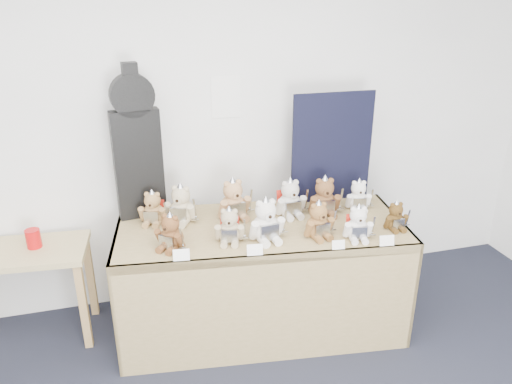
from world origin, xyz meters
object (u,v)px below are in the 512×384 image
object	(u,v)px
teddy_back_end	(358,196)
teddy_back_centre_right	(290,200)
display_table	(263,254)
teddy_front_far_left	(170,233)
teddy_front_centre	(266,222)
guitar_case	(137,145)
teddy_front_far_right	(358,224)
teddy_back_far_left	(153,209)
teddy_back_left	(181,205)
teddy_front_right	(318,221)
teddy_front_left	(230,227)
side_table	(25,266)
red_cup	(33,239)
teddy_front_end	(396,217)
teddy_back_right	(324,198)
teddy_back_centre_left	(234,201)

from	to	relation	value
teddy_back_end	teddy_back_centre_right	bearing A→B (deg)	-171.77
display_table	teddy_front_far_left	bearing A→B (deg)	-166.13
teddy_front_centre	guitar_case	bearing A→B (deg)	136.61
teddy_front_far_left	teddy_back_centre_right	distance (m)	0.89
teddy_front_far_right	teddy_back_far_left	distance (m)	1.34
guitar_case	teddy_back_left	distance (m)	0.49
guitar_case	teddy_front_right	size ratio (longest dim) A/B	3.91
teddy_front_left	teddy_back_far_left	xyz separation A→B (m)	(-0.43, 0.39, 0.00)
side_table	teddy_back_left	size ratio (longest dim) A/B	2.89
side_table	red_cup	bearing A→B (deg)	16.79
side_table	teddy_front_left	size ratio (longest dim) A/B	3.35
teddy_front_right	teddy_back_far_left	distance (m)	1.10
teddy_front_end	teddy_back_end	size ratio (longest dim) A/B	0.87
teddy_front_end	guitar_case	bearing A→B (deg)	158.69
teddy_front_far_left	teddy_front_right	distance (m)	0.92
teddy_back_end	display_table	bearing A→B (deg)	-156.50
teddy_back_right	teddy_back_far_left	xyz separation A→B (m)	(-1.15, 0.17, -0.02)
red_cup	teddy_back_far_left	world-z (taller)	teddy_back_far_left
display_table	guitar_case	bearing A→B (deg)	155.52
teddy_front_end	teddy_back_left	size ratio (longest dim) A/B	0.73
teddy_back_left	teddy_back_right	size ratio (longest dim) A/B	0.97
guitar_case	teddy_front_centre	bearing A→B (deg)	-46.01
teddy_front_end	teddy_back_right	xyz separation A→B (m)	(-0.36, 0.34, 0.04)
guitar_case	teddy_front_right	distance (m)	1.29
teddy_back_centre_left	teddy_front_left	bearing A→B (deg)	-118.05
side_table	teddy_back_right	size ratio (longest dim) A/B	2.81
teddy_front_right	teddy_back_centre_left	distance (m)	0.61
teddy_front_far_right	teddy_back_far_left	xyz separation A→B (m)	(-1.22, 0.57, 0.00)
teddy_front_far_right	teddy_back_centre_right	world-z (taller)	teddy_back_centre_right
teddy_front_centre	teddy_back_end	xyz separation A→B (m)	(0.76, 0.27, -0.03)
teddy_front_end	teddy_back_centre_left	xyz separation A→B (m)	(-0.98, 0.45, 0.04)
teddy_back_end	teddy_front_far_right	bearing A→B (deg)	-104.69
side_table	teddy_front_far_left	bearing A→B (deg)	-20.89
teddy_back_centre_right	teddy_front_end	bearing A→B (deg)	-36.53
teddy_back_centre_right	teddy_back_end	distance (m)	0.50
teddy_front_left	teddy_front_right	bearing A→B (deg)	5.57
guitar_case	teddy_back_centre_right	distance (m)	1.09
guitar_case	side_table	bearing A→B (deg)	177.60
teddy_front_left	teddy_back_end	distance (m)	1.01
side_table	teddy_front_end	distance (m)	2.47
teddy_back_centre_right	teddy_back_end	bearing A→B (deg)	-7.30
teddy_front_right	teddy_back_end	bearing A→B (deg)	27.98
teddy_back_far_left	teddy_back_right	bearing A→B (deg)	11.59
teddy_front_left	teddy_front_right	xyz separation A→B (m)	(0.55, -0.08, 0.01)
teddy_back_centre_left	teddy_back_centre_right	xyz separation A→B (m)	(0.38, -0.06, -0.01)
guitar_case	teddy_front_right	xyz separation A→B (m)	(1.05, -0.62, -0.40)
red_cup	teddy_front_far_right	bearing A→B (deg)	-18.25
teddy_front_centre	teddy_back_left	size ratio (longest dim) A/B	1.05
side_table	teddy_back_centre_left	world-z (taller)	teddy_back_centre_left
teddy_front_centre	teddy_back_centre_left	size ratio (longest dim) A/B	0.99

